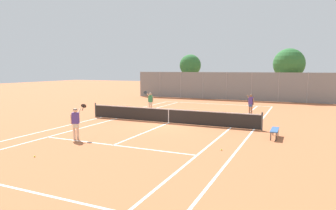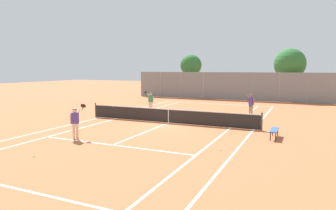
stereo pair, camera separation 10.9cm
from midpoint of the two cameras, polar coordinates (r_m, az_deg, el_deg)
ground_plane at (r=19.90m, az=0.25°, el=-3.43°), size 120.00×120.00×0.00m
court_line_markings at (r=19.90m, az=0.25°, el=-3.42°), size 11.10×23.90×0.01m
tennis_net at (r=19.82m, az=0.25°, el=-1.99°), size 12.00×0.10×1.07m
player_near_side at (r=15.85m, az=-17.06°, el=-3.00°), size 0.47×0.87×1.77m
player_far_left at (r=25.00m, az=-3.22°, el=0.82°), size 0.59×0.79×1.77m
player_far_right at (r=24.32m, az=15.66°, el=0.37°), size 0.53×0.47×1.60m
loose_tennis_ball_0 at (r=31.78m, az=2.07°, el=0.50°), size 0.07×0.07×0.07m
loose_tennis_ball_1 at (r=13.48m, az=10.20°, el=-8.41°), size 0.07×0.07×0.07m
loose_tennis_ball_2 at (r=13.48m, az=-24.00°, el=-8.91°), size 0.07×0.07×0.07m
loose_tennis_ball_3 at (r=23.70m, az=15.36°, el=-1.93°), size 0.07×0.07×0.07m
loose_tennis_ball_4 at (r=25.00m, az=13.93°, el=-1.44°), size 0.07×0.07×0.07m
courtside_bench at (r=16.46m, az=19.77°, el=-4.57°), size 0.36×1.50×0.47m
back_fence at (r=35.32m, az=11.27°, el=3.57°), size 22.82×0.08×3.21m
tree_behind_left at (r=39.15m, az=4.47°, el=7.47°), size 2.76×2.76×5.43m
tree_behind_right at (r=36.40m, az=22.36°, el=7.07°), size 3.46×3.46×5.86m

